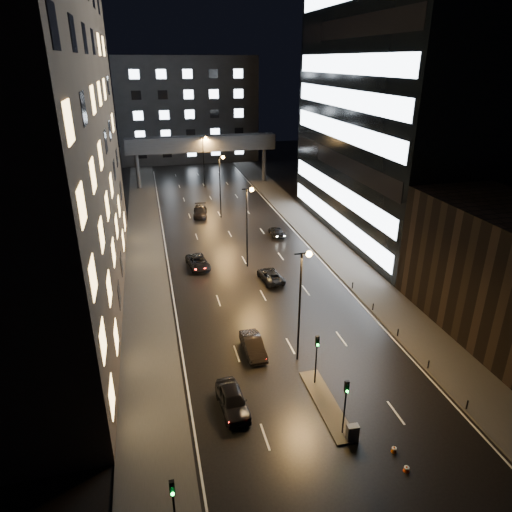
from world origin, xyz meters
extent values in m
plane|color=black|center=(0.00, 40.00, 0.00)|extent=(160.00, 160.00, 0.00)
cube|color=#383533|center=(-12.50, 35.00, 0.07)|extent=(5.00, 110.00, 0.15)
cube|color=#383533|center=(12.50, 35.00, 0.07)|extent=(5.00, 110.00, 0.15)
cube|color=#2D2319|center=(-22.50, 24.00, 20.00)|extent=(15.00, 48.00, 40.00)
cube|color=black|center=(20.00, 9.00, 6.00)|extent=(10.00, 18.00, 12.00)
cube|color=black|center=(25.00, 36.00, 22.50)|extent=(20.00, 36.00, 45.00)
cube|color=#333335|center=(0.00, 98.00, 12.50)|extent=(34.00, 14.00, 25.00)
cube|color=#333335|center=(0.00, 70.00, 8.50)|extent=(30.00, 3.00, 3.00)
cylinder|color=#333335|center=(-13.00, 70.00, 3.50)|extent=(0.80, 0.80, 7.00)
cylinder|color=#333335|center=(13.00, 70.00, 3.50)|extent=(0.80, 0.80, 7.00)
cube|color=#383533|center=(0.30, 2.00, 0.07)|extent=(1.60, 8.00, 0.15)
cylinder|color=black|center=(0.30, 4.50, 1.90)|extent=(0.12, 0.12, 3.50)
cube|color=black|center=(0.30, 4.50, 4.10)|extent=(0.28, 0.22, 0.90)
sphere|color=#0CFF33|center=(0.30, 4.36, 3.82)|extent=(0.18, 0.18, 0.18)
cylinder|color=black|center=(0.30, -1.00, 1.90)|extent=(0.12, 0.12, 3.50)
cube|color=black|center=(0.30, -1.00, 4.10)|extent=(0.28, 0.22, 0.90)
sphere|color=#0CFF33|center=(0.30, -1.14, 3.82)|extent=(0.18, 0.18, 0.18)
cube|color=black|center=(-11.50, -6.00, 3.95)|extent=(0.28, 0.22, 0.90)
sphere|color=#0CFF33|center=(-11.50, -6.14, 3.67)|extent=(0.18, 0.18, 0.18)
cylinder|color=black|center=(10.20, -1.00, 0.45)|extent=(0.12, 0.12, 0.90)
cylinder|color=black|center=(10.20, 4.00, 0.45)|extent=(0.12, 0.12, 0.90)
cylinder|color=black|center=(10.20, 9.00, 0.45)|extent=(0.12, 0.12, 0.90)
cylinder|color=black|center=(10.20, 14.00, 0.45)|extent=(0.12, 0.12, 0.90)
cylinder|color=black|center=(10.20, 19.00, 0.45)|extent=(0.12, 0.12, 0.90)
cylinder|color=black|center=(0.00, 8.00, 5.00)|extent=(0.18, 0.18, 10.00)
cylinder|color=black|center=(0.00, 8.00, 10.00)|extent=(1.20, 0.12, 0.12)
sphere|color=#FF9E38|center=(0.60, 8.00, 9.90)|extent=(0.50, 0.50, 0.50)
cylinder|color=black|center=(0.00, 28.00, 5.00)|extent=(0.18, 0.18, 10.00)
cylinder|color=black|center=(0.00, 28.00, 10.00)|extent=(1.20, 0.12, 0.12)
sphere|color=#FF9E38|center=(0.60, 28.00, 9.90)|extent=(0.50, 0.50, 0.50)
cylinder|color=black|center=(0.00, 48.00, 5.00)|extent=(0.18, 0.18, 10.00)
cylinder|color=black|center=(0.00, 48.00, 10.00)|extent=(1.20, 0.12, 0.12)
sphere|color=#FF9E38|center=(0.60, 48.00, 9.90)|extent=(0.50, 0.50, 0.50)
cylinder|color=black|center=(0.00, 68.00, 5.00)|extent=(0.18, 0.18, 10.00)
cylinder|color=black|center=(0.00, 68.00, 10.00)|extent=(1.20, 0.12, 0.12)
sphere|color=#FF9E38|center=(0.60, 68.00, 9.90)|extent=(0.50, 0.50, 0.50)
imported|color=black|center=(-6.66, 3.25, 0.81)|extent=(2.21, 4.87, 1.62)
imported|color=black|center=(-3.55, 9.79, 0.75)|extent=(1.68, 4.58, 1.50)
imported|color=black|center=(-6.06, 29.10, 0.70)|extent=(2.95, 5.27, 1.39)
imported|color=black|center=(-3.22, 49.51, 0.79)|extent=(2.95, 5.70, 1.58)
imported|color=black|center=(1.75, 23.39, 0.66)|extent=(2.63, 4.93, 1.32)
imported|color=black|center=(6.57, 37.53, 0.64)|extent=(2.03, 4.52, 1.29)
cube|color=#4A4A4C|center=(0.70, -1.70, 0.72)|extent=(0.84, 0.53, 1.14)
cone|color=#E8560C|center=(3.00, -3.27, 0.25)|extent=(0.52, 0.52, 0.51)
cone|color=#FF460D|center=(3.00, -4.85, 0.22)|extent=(0.50, 0.50, 0.44)
camera|label=1|loc=(-11.25, -23.17, 23.98)|focal=32.00mm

